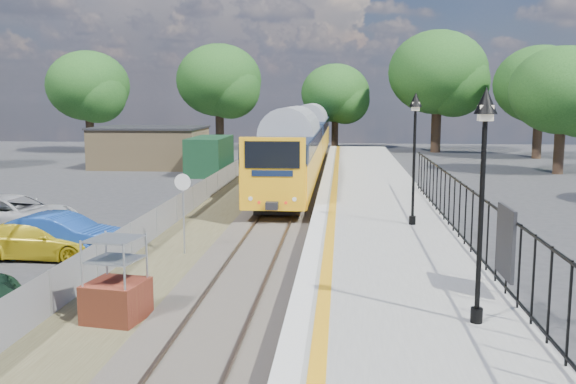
# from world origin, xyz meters

# --- Properties ---
(ground) EXTENTS (120.00, 120.00, 0.00)m
(ground) POSITION_xyz_m (0.00, 0.00, 0.00)
(ground) COLOR #2D2D30
(ground) RESTS_ON ground
(track_bed) EXTENTS (5.90, 80.00, 0.29)m
(track_bed) POSITION_xyz_m (-0.47, 9.67, 0.09)
(track_bed) COLOR #473F38
(track_bed) RESTS_ON ground
(platform) EXTENTS (5.00, 70.00, 0.90)m
(platform) POSITION_xyz_m (4.20, 8.00, 0.45)
(platform) COLOR gray
(platform) RESTS_ON ground
(platform_edge) EXTENTS (0.90, 70.00, 0.01)m
(platform_edge) POSITION_xyz_m (2.14, 8.00, 0.90)
(platform_edge) COLOR silver
(platform_edge) RESTS_ON platform
(victorian_lamp_south) EXTENTS (0.44, 0.44, 4.60)m
(victorian_lamp_south) POSITION_xyz_m (5.50, -4.00, 4.30)
(victorian_lamp_south) COLOR black
(victorian_lamp_south) RESTS_ON platform
(victorian_lamp_north) EXTENTS (0.44, 0.44, 4.60)m
(victorian_lamp_north) POSITION_xyz_m (5.30, 6.00, 4.30)
(victorian_lamp_north) COLOR black
(victorian_lamp_north) RESTS_ON platform
(palisade_fence) EXTENTS (0.12, 26.00, 2.00)m
(palisade_fence) POSITION_xyz_m (6.55, 2.24, 1.84)
(palisade_fence) COLOR black
(palisade_fence) RESTS_ON platform
(wire_fence) EXTENTS (0.06, 52.00, 1.20)m
(wire_fence) POSITION_xyz_m (-4.20, 12.00, 0.60)
(wire_fence) COLOR #999EA3
(wire_fence) RESTS_ON ground
(outbuilding) EXTENTS (10.80, 10.10, 3.12)m
(outbuilding) POSITION_xyz_m (-10.91, 31.21, 1.52)
(outbuilding) COLOR #997F56
(outbuilding) RESTS_ON ground
(tree_line) EXTENTS (56.80, 43.80, 11.88)m
(tree_line) POSITION_xyz_m (1.40, 42.00, 6.61)
(tree_line) COLOR #332319
(tree_line) RESTS_ON ground
(train) EXTENTS (2.82, 40.83, 3.51)m
(train) POSITION_xyz_m (0.00, 29.66, 2.34)
(train) COLOR #F7AA16
(train) RESTS_ON ground
(brick_plinth) EXTENTS (1.49, 1.49, 2.08)m
(brick_plinth) POSITION_xyz_m (-2.50, -2.13, 1.00)
(brick_plinth) COLOR brown
(brick_plinth) RESTS_ON ground
(speed_sign) EXTENTS (0.56, 0.13, 2.80)m
(speed_sign) POSITION_xyz_m (-2.50, 4.45, 1.91)
(speed_sign) COLOR #999EA3
(speed_sign) RESTS_ON ground
(car_blue) EXTENTS (4.60, 1.96, 1.47)m
(car_blue) POSITION_xyz_m (-6.56, 3.86, 0.74)
(car_blue) COLOR #1A459D
(car_blue) RESTS_ON ground
(car_yellow) EXTENTS (4.40, 1.84, 1.27)m
(car_yellow) POSITION_xyz_m (-7.20, 3.68, 0.63)
(car_yellow) COLOR gold
(car_yellow) RESTS_ON ground
(car_white) EXTENTS (5.60, 3.10, 1.48)m
(car_white) POSITION_xyz_m (-10.15, 7.55, 0.74)
(car_white) COLOR silver
(car_white) RESTS_ON ground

